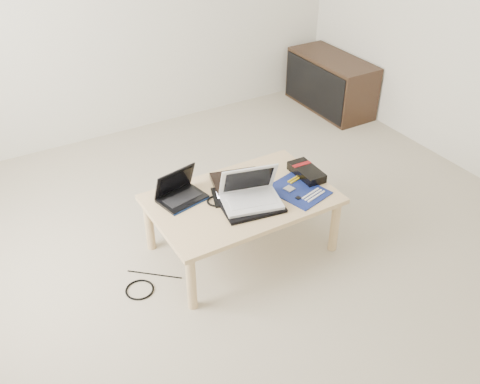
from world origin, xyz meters
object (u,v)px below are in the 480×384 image
netbook (180,193)px  gpu_box (306,172)px  media_cabinet (330,83)px  coffee_table (242,204)px  white_laptop (250,194)px

netbook → gpu_box: netbook is taller
media_cabinet → coffee_table: bearing=-142.3°
coffee_table → netbook: (-0.33, 0.18, 0.09)m
netbook → gpu_box: (0.81, -0.18, -0.01)m
gpu_box → netbook: bearing=167.6°
media_cabinet → netbook: 2.45m
media_cabinet → gpu_box: 1.92m
coffee_table → netbook: netbook is taller
media_cabinet → gpu_box: (-1.32, -1.39, 0.18)m
netbook → media_cabinet: bearing=29.7°
media_cabinet → white_laptop: white_laptop is taller
gpu_box → white_laptop: bearing=-170.6°
coffee_table → media_cabinet: size_ratio=1.22×
coffee_table → white_laptop: white_laptop is taller
coffee_table → gpu_box: 0.49m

